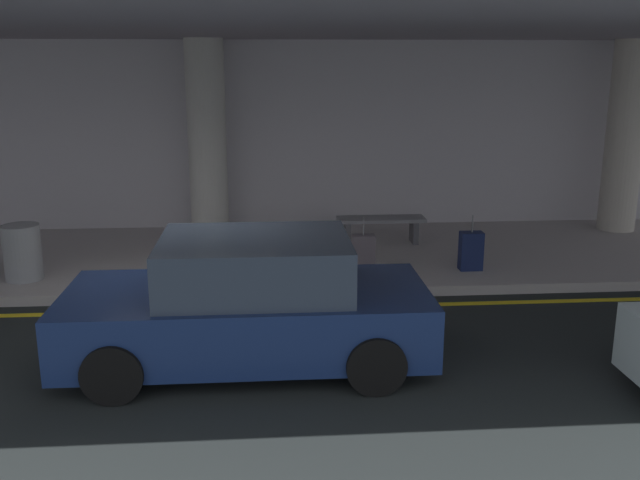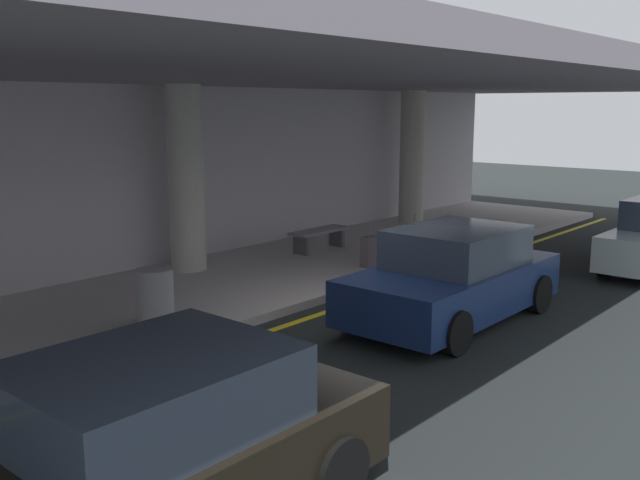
# 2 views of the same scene
# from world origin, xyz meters

# --- Properties ---
(ground_plane) EXTENTS (60.00, 60.00, 0.00)m
(ground_plane) POSITION_xyz_m (0.00, 0.00, 0.00)
(ground_plane) COLOR black
(sidewalk) EXTENTS (26.00, 4.20, 0.15)m
(sidewalk) POSITION_xyz_m (0.00, 3.10, 0.07)
(sidewalk) COLOR #B1AAA8
(sidewalk) RESTS_ON ground
(lane_stripe_yellow) EXTENTS (26.00, 0.14, 0.01)m
(lane_stripe_yellow) POSITION_xyz_m (0.00, 0.64, 0.00)
(lane_stripe_yellow) COLOR yellow
(lane_stripe_yellow) RESTS_ON ground
(support_column_far_left) EXTENTS (0.71, 0.71, 3.65)m
(support_column_far_left) POSITION_xyz_m (0.00, 4.36, 1.97)
(support_column_far_left) COLOR #ACA9A1
(support_column_far_left) RESTS_ON sidewalk
(support_column_left_mid) EXTENTS (0.71, 0.71, 3.65)m
(support_column_left_mid) POSITION_xyz_m (8.00, 4.36, 1.97)
(support_column_left_mid) COLOR #B7AFA1
(support_column_left_mid) RESTS_ON sidewalk
(ceiling_overhang) EXTENTS (28.00, 13.20, 0.30)m
(ceiling_overhang) POSITION_xyz_m (0.00, 2.60, 3.95)
(ceiling_overhang) COLOR gray
(ceiling_overhang) RESTS_ON support_column_far_left
(terminal_back_wall) EXTENTS (26.00, 0.30, 3.80)m
(terminal_back_wall) POSITION_xyz_m (0.00, 5.35, 1.90)
(terminal_back_wall) COLOR #B5AFB6
(terminal_back_wall) RESTS_ON ground
(car_navy) EXTENTS (4.10, 1.92, 1.50)m
(car_navy) POSITION_xyz_m (0.86, -1.18, 0.71)
(car_navy) COLOR navy
(car_navy) RESTS_ON ground
(suitcase_upright_primary) EXTENTS (0.36, 0.22, 0.90)m
(suitcase_upright_primary) POSITION_xyz_m (2.57, 1.76, 0.46)
(suitcase_upright_primary) COLOR #5C545D
(suitcase_upright_primary) RESTS_ON sidewalk
(suitcase_upright_secondary) EXTENTS (0.36, 0.22, 0.90)m
(suitcase_upright_secondary) POSITION_xyz_m (4.31, 1.82, 0.46)
(suitcase_upright_secondary) COLOR #16214A
(suitcase_upright_secondary) RESTS_ON sidewalk
(bench_metal) EXTENTS (1.60, 0.50, 0.48)m
(bench_metal) POSITION_xyz_m (3.15, 3.61, 0.50)
(bench_metal) COLOR slate
(bench_metal) RESTS_ON sidewalk
(trash_bin_steel) EXTENTS (0.56, 0.56, 0.85)m
(trash_bin_steel) POSITION_xyz_m (-2.65, 1.86, 0.57)
(trash_bin_steel) COLOR gray
(trash_bin_steel) RESTS_ON sidewalk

